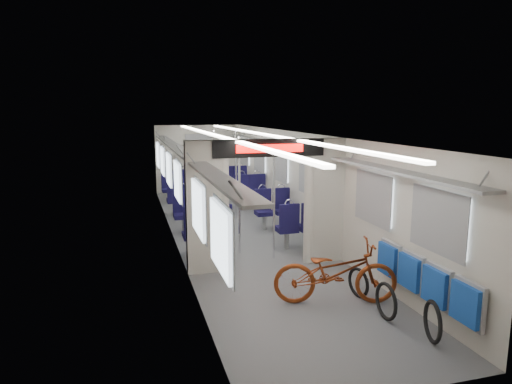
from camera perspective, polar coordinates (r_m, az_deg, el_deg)
carriage at (r=9.70m, az=-1.59°, el=2.52°), size 12.00×12.02×2.31m
bicycle at (r=6.83m, az=9.89°, el=-9.85°), size 1.90×1.08×0.95m
flip_bench at (r=6.57m, az=20.18°, el=-10.16°), size 0.12×2.13×0.55m
bike_hoop_a at (r=6.15m, az=21.19°, el=-15.09°), size 0.20×0.52×0.53m
bike_hoop_b at (r=6.55m, az=15.94°, el=-13.19°), size 0.06×0.53×0.52m
bike_hoop_c at (r=7.19m, az=12.67°, el=-11.17°), size 0.14×0.47×0.47m
seat_bay_near_left at (r=9.80m, az=-7.04°, el=-3.09°), size 0.93×2.17×1.13m
seat_bay_near_right at (r=10.12m, az=3.62°, el=-2.79°), size 0.88×1.94×1.06m
seat_bay_far_left at (r=13.29m, az=-9.44°, el=0.31°), size 0.92×2.10×1.11m
seat_bay_far_right at (r=13.92m, az=-1.93°, el=0.92°), size 0.93×2.15×1.12m
stanchion_near_left at (r=8.87m, az=-2.08°, el=-0.50°), size 0.05×0.05×2.30m
stanchion_near_right at (r=8.55m, az=2.28°, el=-0.91°), size 0.04×0.04×2.30m
stanchion_far_left at (r=11.67m, az=-5.19°, el=2.05°), size 0.04×0.04×2.30m
stanchion_far_right at (r=11.77m, az=-2.52°, el=2.15°), size 0.04×0.04×2.30m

